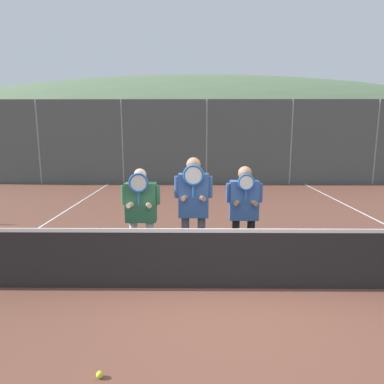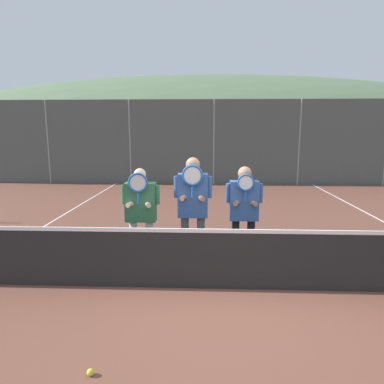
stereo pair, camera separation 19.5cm
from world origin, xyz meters
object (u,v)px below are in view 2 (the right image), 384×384
object	(u,v)px
player_center_right	(244,208)
tennis_ball_on_court	(90,372)
car_far_left	(95,158)
car_center	(295,159)
player_leftmost	(141,209)
car_left_of_center	(190,159)
player_center_left	(193,203)

from	to	relation	value
player_center_right	tennis_ball_on_court	world-z (taller)	player_center_right
car_far_left	car_center	size ratio (longest dim) A/B	0.87
player_leftmost	player_center_right	world-z (taller)	player_center_right
player_center_right	car_center	distance (m)	11.50
player_center_right	tennis_ball_on_court	distance (m)	3.35
player_leftmost	car_left_of_center	size ratio (longest dim) A/B	0.41
car_left_of_center	player_center_left	bearing A→B (deg)	-86.89
player_center_left	tennis_ball_on_court	distance (m)	2.94
player_center_left	car_left_of_center	size ratio (longest dim) A/B	0.45
player_center_left	car_center	xyz separation A→B (m)	(4.43, 11.05, -0.20)
tennis_ball_on_court	player_leftmost	bearing A→B (deg)	89.75
player_center_left	car_center	distance (m)	11.91
car_far_left	car_center	world-z (taller)	car_far_left
player_leftmost	car_far_left	distance (m)	12.09
car_center	tennis_ball_on_court	xyz separation A→B (m)	(-5.30, -13.64, -0.89)
player_leftmost	tennis_ball_on_court	bearing A→B (deg)	-90.25
player_leftmost	car_center	bearing A→B (deg)	64.39
car_far_left	car_left_of_center	world-z (taller)	car_far_left
player_leftmost	player_center_right	distance (m)	1.70
car_far_left	tennis_ball_on_court	size ratio (longest dim) A/B	60.65
player_center_right	car_left_of_center	bearing A→B (deg)	97.53
car_center	car_left_of_center	bearing A→B (deg)	-179.62
player_leftmost	player_center_right	xyz separation A→B (m)	(1.70, 0.11, 0.02)
player_leftmost	car_center	distance (m)	12.24
player_center_left	car_far_left	world-z (taller)	player_center_left
player_leftmost	player_center_left	world-z (taller)	player_center_left
player_leftmost	tennis_ball_on_court	xyz separation A→B (m)	(-0.01, -2.60, -0.98)
player_leftmost	car_far_left	world-z (taller)	car_far_left
car_center	player_leftmost	bearing A→B (deg)	-115.61
player_leftmost	car_far_left	size ratio (longest dim) A/B	0.41
player_center_right	car_left_of_center	size ratio (longest dim) A/B	0.42
player_center_left	car_left_of_center	bearing A→B (deg)	93.11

